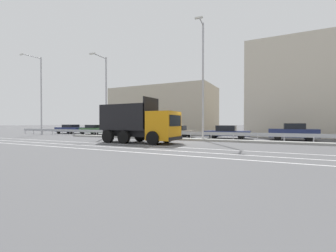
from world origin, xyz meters
name	(u,v)px	position (x,y,z in m)	size (l,w,h in m)	color
ground_plane	(185,143)	(0.00, 0.00, 0.00)	(320.00, 320.00, 0.00)	#565659
lane_strip_0	(126,145)	(-3.47, -3.48, 0.00)	(57.35, 0.16, 0.01)	silver
lane_strip_1	(109,147)	(-3.47, -5.31, 0.00)	(57.35, 0.16, 0.01)	silver
lane_strip_2	(92,149)	(-3.47, -6.86, 0.00)	(57.35, 0.16, 0.01)	silver
median_island	(196,140)	(0.00, 2.73, 0.09)	(31.54, 1.10, 0.18)	gray
median_guardrail	(201,134)	(0.00, 4.03, 0.57)	(57.35, 0.09, 0.78)	#9EA0A5
dump_truck	(148,127)	(-2.61, -1.68, 1.32)	(6.75, 2.66, 3.69)	orange
median_road_sign	(122,126)	(-8.72, 2.73, 1.30)	(0.74, 0.16, 2.46)	white
street_lamp_0	(40,92)	(-22.34, 2.41, 5.87)	(0.72, 2.66, 10.64)	#ADADB2
street_lamp_1	(105,93)	(-10.84, 2.46, 5.10)	(0.71, 2.51, 9.16)	#ADADB2
street_lamp_2	(203,77)	(0.62, 2.71, 5.89)	(0.72, 1.88, 10.87)	#ADADB2
parked_car_0	(70,129)	(-22.20, 7.22, 0.73)	(4.63, 2.20, 1.40)	navy
parked_car_1	(94,129)	(-16.92, 6.90, 0.71)	(4.43, 2.10, 1.38)	#335B33
parked_car_2	(129,129)	(-10.72, 6.87, 0.80)	(4.88, 2.07, 1.62)	#B27A14
parked_car_3	(177,131)	(-4.02, 7.20, 0.67)	(4.34, 1.86, 1.32)	gray
parked_car_4	(227,132)	(2.01, 6.89, 0.70)	(4.74, 2.23, 1.39)	navy
parked_car_5	(293,132)	(8.13, 6.95, 0.80)	(4.21, 2.06, 1.61)	navy
background_building_0	(163,110)	(-11.29, 17.71, 3.86)	(17.56, 8.72, 7.73)	#B7AD99
background_building_1	(305,92)	(9.93, 17.03, 5.70)	(13.50, 12.52, 11.41)	beige
church_tower	(206,108)	(-7.37, 30.23, 4.82)	(3.60, 3.60, 10.80)	silver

